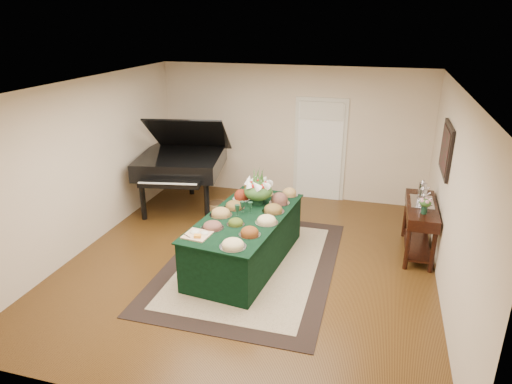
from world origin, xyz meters
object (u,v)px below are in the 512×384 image
(mahogany_sideboard, at_px, (421,215))
(grand_piano, at_px, (182,162))
(floral_centerpiece, at_px, (258,187))
(buffet_table, at_px, (246,239))

(mahogany_sideboard, bearing_deg, grand_piano, 170.41)
(floral_centerpiece, relative_size, grand_piano, 0.23)
(floral_centerpiece, height_order, grand_piano, grand_piano)
(buffet_table, distance_m, mahogany_sideboard, 2.78)
(floral_centerpiece, bearing_deg, buffet_table, -96.27)
(buffet_table, height_order, mahogany_sideboard, mahogany_sideboard)
(floral_centerpiece, distance_m, mahogany_sideboard, 2.59)
(buffet_table, bearing_deg, grand_piano, 135.65)
(buffet_table, height_order, grand_piano, grand_piano)
(buffet_table, distance_m, floral_centerpiece, 0.85)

